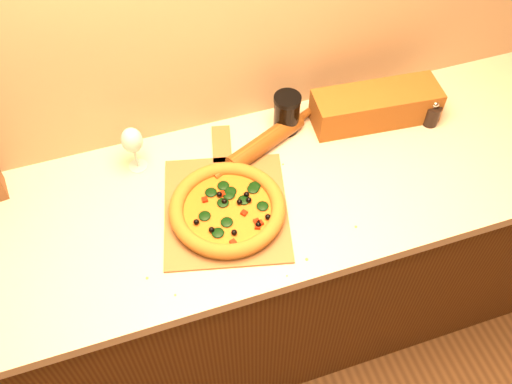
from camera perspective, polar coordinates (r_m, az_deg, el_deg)
name	(u,v)px	position (r m, az deg, el deg)	size (l,w,h in m)	color
cabinet	(239,273)	(2.13, -1.72, -8.11)	(2.80, 0.65, 0.86)	#44230E
countertop	(236,200)	(1.75, -2.06, -0.79)	(2.84, 0.68, 0.04)	beige
pizza_peel	(226,205)	(1.71, -3.06, -1.26)	(0.45, 0.58, 0.01)	brown
pizza	(227,209)	(1.67, -2.87, -1.70)	(0.34, 0.34, 0.05)	#B2762C
bottle_cap	(219,235)	(1.65, -3.69, -4.33)	(0.03, 0.03, 0.01)	black
pepper_grinder	(432,114)	(2.00, 17.20, 7.42)	(0.05, 0.05, 0.10)	black
rolling_pin	(266,142)	(1.84, 0.99, 5.04)	(0.40, 0.21, 0.06)	#5F3210
bread_bag	(376,106)	(1.96, 11.87, 8.41)	(0.42, 0.14, 0.12)	brown
wine_glass	(132,141)	(1.76, -12.29, 4.98)	(0.07, 0.07, 0.16)	silver
dark_jar	(287,113)	(1.87, 3.09, 7.88)	(0.09, 0.09, 0.14)	black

